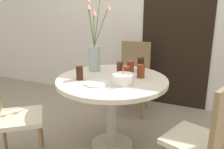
{
  "coord_description": "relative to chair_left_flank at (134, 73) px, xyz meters",
  "views": [
    {
      "loc": [
        0.89,
        -2.02,
        1.42
      ],
      "look_at": [
        0.0,
        0.0,
        0.75
      ],
      "focal_mm": 40.0,
      "sensor_mm": 36.0,
      "label": 1
    }
  ],
  "objects": [
    {
      "name": "side_plate",
      "position": [
        0.04,
        -1.12,
        0.21
      ],
      "size": [
        0.22,
        0.22,
        0.01
      ],
      "color": "white",
      "rests_on": "dining_table"
    },
    {
      "name": "drink_glass_5",
      "position": [
        0.26,
        -0.57,
        0.28
      ],
      "size": [
        0.07,
        0.07,
        0.14
      ],
      "color": "#33190C",
      "rests_on": "dining_table"
    },
    {
      "name": "drink_glass_2",
      "position": [
        -0.16,
        -1.07,
        0.27
      ],
      "size": [
        0.06,
        0.06,
        0.13
      ],
      "color": "#33190C",
      "rests_on": "dining_table"
    },
    {
      "name": "drink_glass_1",
      "position": [
        0.18,
        -0.64,
        0.27
      ],
      "size": [
        0.07,
        0.07,
        0.11
      ],
      "color": "maroon",
      "rests_on": "dining_table"
    },
    {
      "name": "chair_near_front",
      "position": [
        -0.63,
        -1.5,
        0.0
      ],
      "size": [
        0.56,
        0.56,
        0.9
      ],
      "rotation": [
        0.0,
        0.0,
        2.24
      ],
      "color": "beige",
      "rests_on": "ground_plane"
    },
    {
      "name": "birthday_cake",
      "position": [
        0.24,
        -1.02,
        0.25
      ],
      "size": [
        0.18,
        0.18,
        0.13
      ],
      "color": "white",
      "rests_on": "dining_table"
    },
    {
      "name": "flower_vase",
      "position": [
        -0.17,
        -0.75,
        0.44
      ],
      "size": [
        0.26,
        0.31,
        0.77
      ],
      "color": "#9EB2AD",
      "rests_on": "dining_table"
    },
    {
      "name": "drink_glass_4",
      "position": [
        0.12,
        -0.78,
        0.27
      ],
      "size": [
        0.06,
        0.06,
        0.13
      ],
      "color": "#51280F",
      "rests_on": "dining_table"
    },
    {
      "name": "dining_table",
      "position": [
        0.1,
        -0.92,
        0.08
      ],
      "size": [
        1.04,
        1.04,
        0.71
      ],
      "color": "beige",
      "rests_on": "ground_plane"
    },
    {
      "name": "ground_plane",
      "position": [
        0.1,
        -0.92,
        -0.5
      ],
      "size": [
        16.0,
        16.0,
        0.0
      ],
      "primitive_type": "plane",
      "color": "gray"
    },
    {
      "name": "doorway_panel",
      "position": [
        0.44,
        0.36,
        0.52
      ],
      "size": [
        0.9,
        0.01,
        2.05
      ],
      "color": "black",
      "rests_on": "ground_plane"
    },
    {
      "name": "chair_left_flank",
      "position": [
        0.0,
        0.0,
        0.0
      ],
      "size": [
        0.44,
        0.44,
        0.9
      ],
      "rotation": [
        0.0,
        0.0,
        0.11
      ],
      "color": "beige",
      "rests_on": "ground_plane"
    },
    {
      "name": "chair_right_flank",
      "position": [
        0.97,
        -1.24,
        0.0
      ],
      "size": [
        0.51,
        0.51,
        0.9
      ],
      "rotation": [
        0.0,
        0.0,
        4.37
      ],
      "color": "beige",
      "rests_on": "ground_plane"
    },
    {
      "name": "wall_back",
      "position": [
        0.1,
        0.4,
        0.8
      ],
      "size": [
        8.0,
        0.05,
        2.6
      ],
      "color": "silver",
      "rests_on": "ground_plane"
    },
    {
      "name": "drink_glass_3",
      "position": [
        0.21,
        -0.87,
        0.27
      ],
      "size": [
        0.07,
        0.07,
        0.12
      ],
      "color": "maroon",
      "rests_on": "dining_table"
    },
    {
      "name": "drink_glass_0",
      "position": [
        0.33,
        -0.78,
        0.27
      ],
      "size": [
        0.07,
        0.07,
        0.12
      ],
      "color": "maroon",
      "rests_on": "dining_table"
    }
  ]
}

